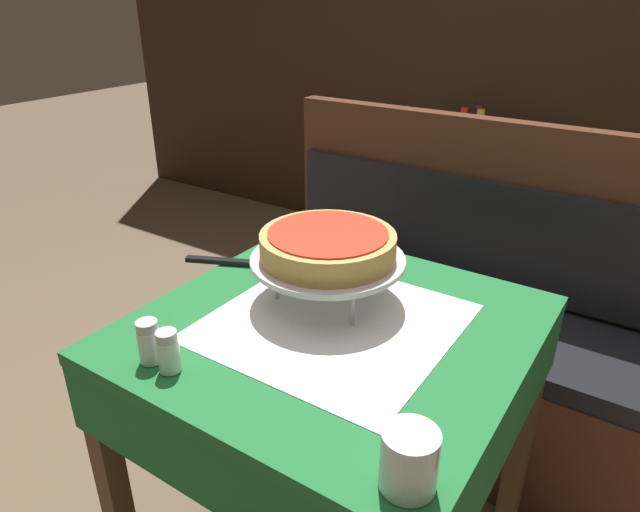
{
  "coord_description": "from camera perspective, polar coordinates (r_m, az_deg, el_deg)",
  "views": [
    {
      "loc": [
        0.54,
        -0.86,
        1.4
      ],
      "look_at": [
        -0.06,
        0.04,
        0.89
      ],
      "focal_mm": 32.0,
      "sensor_mm": 36.0,
      "label": 1
    }
  ],
  "objects": [
    {
      "name": "back_wall_panel",
      "position": [
        3.03,
        24.91,
        19.52
      ],
      "size": [
        6.0,
        0.04,
        2.4
      ],
      "primitive_type": "cube",
      "color": "black",
      "rests_on": "ground_plane"
    },
    {
      "name": "pepper_shaker",
      "position": [
        1.07,
        -14.92,
        -9.2
      ],
      "size": [
        0.04,
        0.04,
        0.08
      ],
      "color": "silver",
      "rests_on": "dining_table_front"
    },
    {
      "name": "deep_dish_pizza",
      "position": [
        1.21,
        0.79,
        1.14
      ],
      "size": [
        0.29,
        0.29,
        0.06
      ],
      "color": "tan",
      "rests_on": "pizza_pan_stand"
    },
    {
      "name": "pizza_pan_stand",
      "position": [
        1.22,
        0.78,
        -0.54
      ],
      "size": [
        0.33,
        0.33,
        0.11
      ],
      "color": "#ADADB2",
      "rests_on": "dining_table_front"
    },
    {
      "name": "booth_bench",
      "position": [
        1.95,
        14.07,
        -9.02
      ],
      "size": [
        1.44,
        0.45,
        1.04
      ],
      "color": "#4C2819",
      "rests_on": "ground_plane"
    },
    {
      "name": "dining_table_rear",
      "position": [
        2.8,
        14.55,
        9.26
      ],
      "size": [
        0.67,
        0.67,
        0.76
      ],
      "color": "beige",
      "rests_on": "ground_plane"
    },
    {
      "name": "water_glass_near",
      "position": [
        0.83,
        8.9,
        -19.49
      ],
      "size": [
        0.08,
        0.08,
        0.09
      ],
      "color": "silver",
      "rests_on": "dining_table_front"
    },
    {
      "name": "dining_table_front",
      "position": [
        1.25,
        1.31,
        -10.97
      ],
      "size": [
        0.77,
        0.77,
        0.77
      ],
      "color": "#1E6B33",
      "rests_on": "ground_plane"
    },
    {
      "name": "salt_shaker",
      "position": [
        1.1,
        -16.72,
        -8.22
      ],
      "size": [
        0.04,
        0.04,
        0.08
      ],
      "color": "silver",
      "rests_on": "dining_table_front"
    },
    {
      "name": "condiment_caddy",
      "position": [
        2.86,
        15.04,
        12.56
      ],
      "size": [
        0.14,
        0.14,
        0.14
      ],
      "color": "black",
      "rests_on": "dining_table_rear"
    },
    {
      "name": "pizza_server",
      "position": [
        1.43,
        -7.37,
        -0.75
      ],
      "size": [
        0.29,
        0.17,
        0.01
      ],
      "color": "#BCBCC1",
      "rests_on": "dining_table_front"
    }
  ]
}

